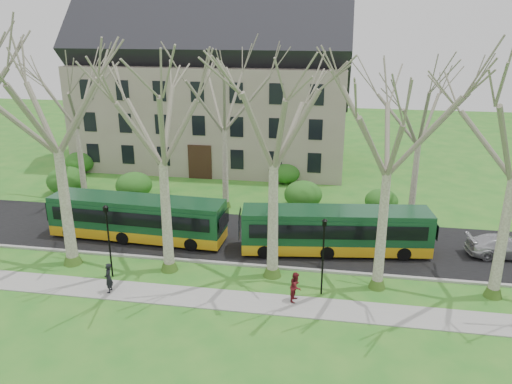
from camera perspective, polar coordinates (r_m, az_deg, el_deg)
ground at (r=29.35m, az=-4.41°, el=-9.57°), size 120.00×120.00×0.00m
sidewalk at (r=27.24m, az=-5.67°, el=-11.99°), size 70.00×2.00×0.06m
road at (r=34.13m, az=-2.22°, el=-5.16°), size 80.00×8.00×0.06m
curb at (r=30.60m, az=-3.74°, el=-8.13°), size 80.00×0.25×0.14m
building at (r=50.85m, az=-4.84°, el=12.30°), size 26.50×12.20×16.00m
tree_row_verge at (r=26.99m, az=-4.63°, el=3.89°), size 49.00×7.00×14.00m
tree_row_far at (r=37.64m, az=-2.65°, el=6.75°), size 33.00×7.00×12.00m
lamp_row at (r=27.32m, az=-5.04°, el=-5.82°), size 36.22×0.22×4.30m
hedges at (r=42.54m, az=-6.10°, el=1.15°), size 30.60×8.60×2.00m
bus_lead at (r=34.24m, az=-13.40°, el=-2.89°), size 11.88×3.00×2.94m
bus_follow at (r=31.80m, az=9.06°, el=-4.35°), size 11.90×3.92×2.92m
sedan at (r=34.77m, az=26.54°, el=-5.58°), size 4.76×2.33×1.33m
pedestrian_a at (r=28.35m, az=-16.51°, el=-9.39°), size 0.48×0.66×1.69m
pedestrian_b at (r=26.56m, az=4.58°, el=-10.73°), size 0.76×0.90×1.62m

